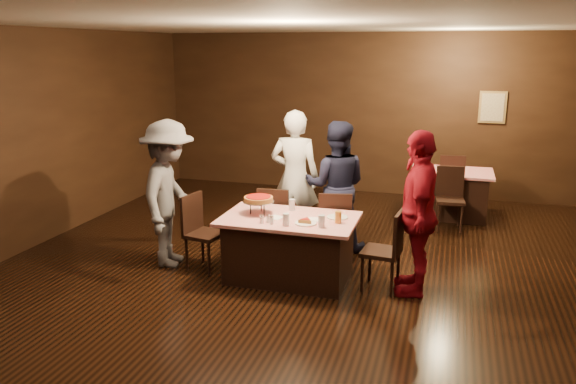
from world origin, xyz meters
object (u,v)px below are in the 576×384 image
object	(u,v)px
chair_end_left	(205,233)
chair_end_right	(381,250)
diner_grey_knit	(169,194)
pizza_stand	(259,199)
glass_back	(292,205)
chair_back_near	(450,199)
diner_navy_hoodie	(336,186)
plate_empty	(337,217)
chair_far_right	(335,225)
chair_far_left	(276,220)
glass_amber	(338,217)
glass_front_left	(286,219)
diner_white_jacket	(295,178)
glass_front_right	(321,221)
chair_back_far	(451,180)
back_table	(450,194)
diner_red_shirt	(418,213)
main_table	(289,248)

from	to	relation	value
chair_end_left	chair_end_right	bearing A→B (deg)	-79.26
diner_grey_knit	pizza_stand	xyz separation A→B (m)	(1.19, 0.02, 0.02)
diner_grey_knit	glass_back	world-z (taller)	diner_grey_knit
chair_end_right	chair_back_near	size ratio (longest dim) A/B	1.00
chair_back_near	diner_navy_hoodie	xyz separation A→B (m)	(-1.51, -1.33, 0.42)
diner_grey_knit	plate_empty	distance (m)	2.15
chair_far_right	glass_back	world-z (taller)	chair_far_right
chair_far_left	chair_back_near	world-z (taller)	same
glass_amber	glass_front_left	bearing A→B (deg)	-155.56
chair_end_right	diner_white_jacket	size ratio (longest dim) A/B	0.50
glass_amber	chair_back_near	bearing A→B (deg)	64.69
glass_front_right	chair_back_far	bearing A→B (deg)	71.43
chair_far_right	pizza_stand	world-z (taller)	pizza_stand
chair_far_left	glass_back	distance (m)	0.68
glass_front_left	glass_front_right	world-z (taller)	same
back_table	glass_amber	xyz separation A→B (m)	(-1.22, -3.29, 0.46)
chair_end_right	glass_amber	world-z (taller)	chair_end_right
chair_far_right	glass_front_right	size ratio (longest dim) A/B	6.79
chair_back_far	diner_red_shirt	world-z (taller)	diner_red_shirt
chair_far_right	diner_red_shirt	world-z (taller)	diner_red_shirt
main_table	chair_far_left	world-z (taller)	chair_far_left
chair_end_right	diner_white_jacket	xyz separation A→B (m)	(-1.39, 1.27, 0.48)
chair_back_near	glass_amber	bearing A→B (deg)	-121.25
chair_end_left	diner_white_jacket	world-z (taller)	diner_white_jacket
diner_navy_hoodie	diner_grey_knit	bearing A→B (deg)	24.65
chair_back_near	diner_grey_knit	world-z (taller)	diner_grey_knit
pizza_stand	glass_front_right	distance (m)	0.91
glass_front_left	diner_white_jacket	bearing A→B (deg)	102.20
chair_far_left	glass_amber	size ratio (longest dim) A/B	6.79
chair_end_left	diner_red_shirt	world-z (taller)	diner_red_shirt
chair_far_right	chair_end_left	world-z (taller)	same
chair_end_right	glass_front_right	distance (m)	0.79
chair_far_right	diner_white_jacket	distance (m)	0.98
main_table	chair_end_left	distance (m)	1.10
chair_back_far	plate_empty	distance (m)	3.91
chair_far_left	diner_white_jacket	distance (m)	0.71
diner_red_shirt	pizza_stand	size ratio (longest dim) A/B	4.93
chair_end_right	diner_navy_hoodie	bearing A→B (deg)	-140.44
glass_back	glass_amber	bearing A→B (deg)	-28.30
chair_far_right	plate_empty	world-z (taller)	chair_far_right
diner_navy_hoodie	diner_red_shirt	xyz separation A→B (m)	(1.17, -1.16, 0.05)
diner_red_shirt	glass_amber	bearing A→B (deg)	-89.19
glass_front_left	glass_back	bearing A→B (deg)	99.46
diner_navy_hoodie	diner_grey_knit	xyz separation A→B (m)	(-1.90, -1.18, 0.04)
back_table	glass_back	distance (m)	3.51
pizza_stand	glass_front_right	world-z (taller)	pizza_stand
chair_end_left	glass_back	xyz separation A→B (m)	(1.05, 0.30, 0.37)
diner_white_jacket	chair_far_left	bearing A→B (deg)	76.11
chair_far_left	glass_back	bearing A→B (deg)	124.23
chair_back_far	glass_amber	bearing A→B (deg)	70.75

